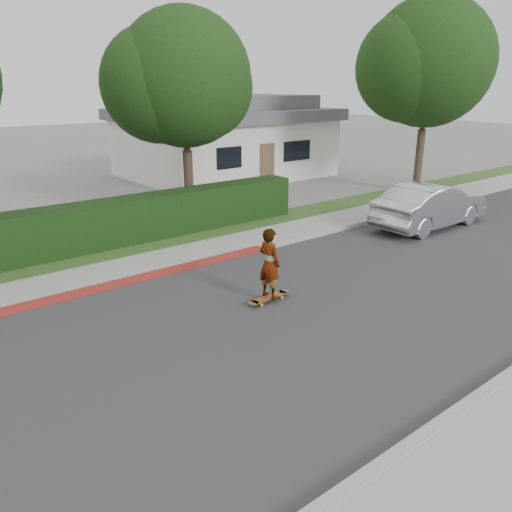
% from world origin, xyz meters
% --- Properties ---
extents(ground, '(120.00, 120.00, 0.00)m').
position_xyz_m(ground, '(0.00, 0.00, 0.00)').
color(ground, slate).
rests_on(ground, ground).
extents(road, '(60.00, 8.00, 0.01)m').
position_xyz_m(road, '(0.00, 0.00, 0.01)').
color(road, '#2D2D30').
rests_on(road, ground).
extents(curb_near, '(60.00, 0.20, 0.15)m').
position_xyz_m(curb_near, '(0.00, -4.10, 0.07)').
color(curb_near, '#9E9E99').
rests_on(curb_near, ground).
extents(curb_far, '(60.00, 0.20, 0.15)m').
position_xyz_m(curb_far, '(0.00, 4.10, 0.07)').
color(curb_far, '#9E9E99').
rests_on(curb_far, ground).
extents(curb_red_section, '(12.00, 0.21, 0.15)m').
position_xyz_m(curb_red_section, '(-5.00, 4.10, 0.08)').
color(curb_red_section, maroon).
rests_on(curb_red_section, ground).
extents(sidewalk_far, '(60.00, 1.60, 0.12)m').
position_xyz_m(sidewalk_far, '(0.00, 5.00, 0.06)').
color(sidewalk_far, gray).
rests_on(sidewalk_far, ground).
extents(planting_strip, '(60.00, 1.60, 0.10)m').
position_xyz_m(planting_strip, '(0.00, 6.60, 0.05)').
color(planting_strip, '#2D4C1E').
rests_on(planting_strip, ground).
extents(hedge, '(15.00, 1.00, 1.50)m').
position_xyz_m(hedge, '(-3.00, 7.20, 0.75)').
color(hedge, black).
rests_on(hedge, ground).
extents(tree_center, '(5.66, 4.84, 7.44)m').
position_xyz_m(tree_center, '(1.49, 9.19, 4.90)').
color(tree_center, '#33261C').
rests_on(tree_center, ground).
extents(tree_right, '(6.32, 5.60, 8.56)m').
position_xyz_m(tree_right, '(12.49, 6.69, 5.63)').
color(tree_right, '#33261C').
rests_on(tree_right, ground).
extents(house, '(10.60, 8.60, 4.30)m').
position_xyz_m(house, '(8.00, 16.00, 2.10)').
color(house, beige).
rests_on(house, ground).
extents(skateboard, '(1.23, 0.31, 0.11)m').
position_xyz_m(skateboard, '(-1.18, 1.01, 0.11)').
color(skateboard, gold).
rests_on(skateboard, ground).
extents(skateboarder, '(0.47, 0.65, 1.66)m').
position_xyz_m(skateboarder, '(-1.18, 1.01, 0.96)').
color(skateboarder, white).
rests_on(skateboarder, skateboard).
extents(car_silver, '(4.81, 1.69, 1.58)m').
position_xyz_m(car_silver, '(7.44, 2.47, 0.79)').
color(car_silver, '#B6B9BE').
rests_on(car_silver, ground).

